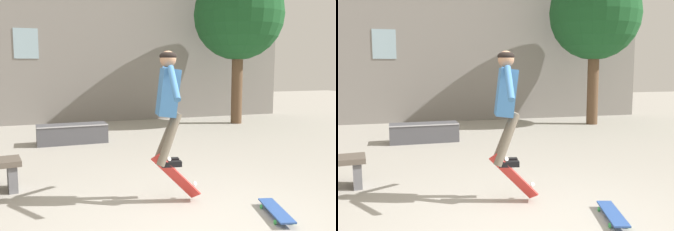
{
  "view_description": "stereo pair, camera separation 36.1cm",
  "coord_description": "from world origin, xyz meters",
  "views": [
    {
      "loc": [
        -1.63,
        -3.67,
        1.74
      ],
      "look_at": [
        -0.05,
        0.84,
        1.13
      ],
      "focal_mm": 40.0,
      "sensor_mm": 36.0,
      "label": 1
    },
    {
      "loc": [
        -1.28,
        -3.78,
        1.74
      ],
      "look_at": [
        -0.05,
        0.84,
        1.13
      ],
      "focal_mm": 40.0,
      "sensor_mm": 36.0,
      "label": 2
    }
  ],
  "objects": [
    {
      "name": "building_backdrop",
      "position": [
        0.0,
        8.69,
        2.52
      ],
      "size": [
        14.51,
        0.52,
        6.02
      ],
      "color": "gray",
      "rests_on": "ground_plane"
    },
    {
      "name": "ground_plane",
      "position": [
        0.0,
        0.0,
        0.0
      ],
      "size": [
        40.0,
        40.0,
        0.0
      ],
      "primitive_type": "plane",
      "color": "#A39E93"
    },
    {
      "name": "tree_right",
      "position": [
        4.31,
        6.73,
        3.34
      ],
      "size": [
        2.77,
        2.77,
        4.76
      ],
      "color": "brown",
      "rests_on": "ground_plane"
    },
    {
      "name": "skateboard_resting",
      "position": [
        0.98,
        -0.09,
        0.07
      ],
      "size": [
        0.37,
        0.79,
        0.08
      ],
      "rotation": [
        0.0,
        0.0,
        4.45
      ],
      "color": "#2D519E",
      "rests_on": "ground_plane"
    },
    {
      "name": "skateboard_flipping",
      "position": [
        0.03,
        0.76,
        0.34
      ],
      "size": [
        0.6,
        0.33,
        0.65
      ],
      "rotation": [
        0.0,
        0.0,
        -0.24
      ],
      "color": "red"
    },
    {
      "name": "skater",
      "position": [
        -0.05,
        0.84,
        1.36
      ],
      "size": [
        0.39,
        1.24,
        1.48
      ],
      "rotation": [
        0.0,
        0.0,
        -0.16
      ],
      "color": "teal"
    },
    {
      "name": "skate_ledge",
      "position": [
        -0.9,
        5.15,
        0.22
      ],
      "size": [
        1.6,
        0.6,
        0.45
      ],
      "rotation": [
        0.0,
        0.0,
        0.03
      ],
      "color": "#4C4C51",
      "rests_on": "ground_plane"
    }
  ]
}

